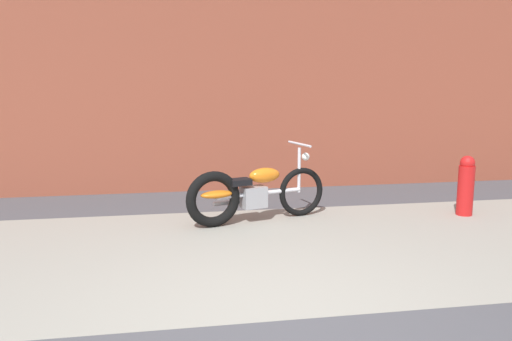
# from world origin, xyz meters

# --- Properties ---
(ground_plane) EXTENTS (80.00, 80.00, 0.00)m
(ground_plane) POSITION_xyz_m (0.00, 0.00, 0.00)
(ground_plane) COLOR #47474C
(sidewalk_slab) EXTENTS (36.00, 3.50, 0.01)m
(sidewalk_slab) POSITION_xyz_m (0.00, 1.75, 0.00)
(sidewalk_slab) COLOR gray
(sidewalk_slab) RESTS_ON ground
(brick_building_wall) EXTENTS (36.00, 0.50, 4.69)m
(brick_building_wall) POSITION_xyz_m (0.00, 5.20, 2.35)
(brick_building_wall) COLOR brown
(brick_building_wall) RESTS_ON ground
(motorcycle_orange) EXTENTS (1.96, 0.78, 1.03)m
(motorcycle_orange) POSITION_xyz_m (0.22, 2.87, 0.40)
(motorcycle_orange) COLOR black
(motorcycle_orange) RESTS_ON ground
(fire_hydrant) EXTENTS (0.22, 0.22, 0.84)m
(fire_hydrant) POSITION_xyz_m (3.26, 2.74, 0.42)
(fire_hydrant) COLOR red
(fire_hydrant) RESTS_ON ground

